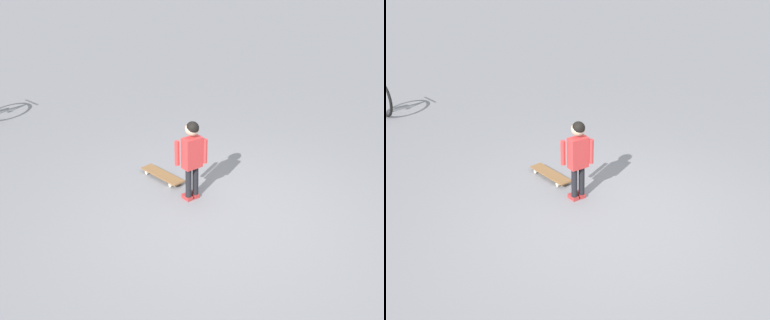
# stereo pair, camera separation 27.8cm
# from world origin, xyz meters

# --- Properties ---
(ground_plane) EXTENTS (50.00, 50.00, 0.00)m
(ground_plane) POSITION_xyz_m (0.00, 0.00, 0.00)
(ground_plane) COLOR gray
(child_person) EXTENTS (0.36, 0.28, 1.06)m
(child_person) POSITION_xyz_m (0.53, -0.28, 0.66)
(child_person) COLOR black
(child_person) RESTS_ON ground
(skateboard) EXTENTS (0.73, 0.49, 0.07)m
(skateboard) POSITION_xyz_m (1.10, -0.65, 0.06)
(skateboard) COLOR olive
(skateboard) RESTS_ON ground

